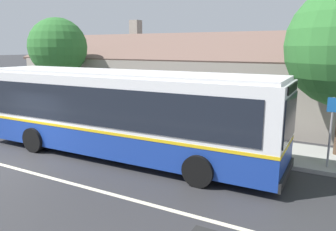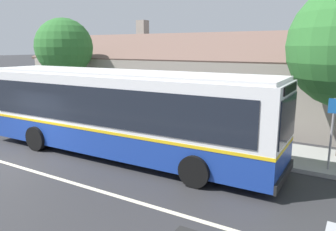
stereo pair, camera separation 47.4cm
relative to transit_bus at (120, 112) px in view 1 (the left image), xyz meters
The scene contains 9 objects.
ground_plane 4.54m from the transit_bus, 136.08° to the right, with size 300.00×300.00×0.00m, color #2D2D30.
sidewalk_far 4.64m from the transit_bus, 134.21° to the left, with size 60.00×3.00×0.15m, color #9E9E99.
lane_divider_stripe 4.54m from the transit_bus, 136.08° to the right, with size 60.00×0.16×0.01m, color beige.
community_building 10.14m from the transit_bus, 91.36° to the left, with size 24.37×9.36×6.10m.
transit_bus is the anchor object (origin of this frame).
bench_by_building 6.28m from the transit_bus, 150.39° to the left, with size 1.56×0.51×0.94m.
street_tree_secondary 8.74m from the transit_bus, 151.52° to the left, with size 3.33×3.33×5.82m.
bus_stop_sign 7.43m from the transit_bus, 16.34° to the left, with size 0.36×0.07×2.40m.
bike_rack 9.04m from the transit_bus, 160.46° to the left, with size 1.16×0.06×0.78m.
Camera 1 is at (10.51, -6.87, 4.16)m, focal length 35.00 mm.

